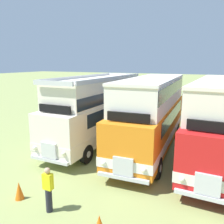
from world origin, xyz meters
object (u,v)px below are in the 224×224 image
at_px(bus_first_in_row, 98,108).
at_px(bus_third_in_row, 219,117).
at_px(bus_second_in_row, 152,111).
at_px(cone_mid_row, 99,224).
at_px(cone_near_end, 19,191).
at_px(marshal_person, 48,189).

height_order(bus_first_in_row, bus_third_in_row, bus_first_in_row).
xyz_separation_m(bus_second_in_row, cone_mid_row, (0.61, -7.92, -2.16)).
bearing_deg(cone_near_end, bus_first_in_row, 94.03).
distance_m(bus_first_in_row, bus_third_in_row, 7.50).
distance_m(bus_second_in_row, marshal_person, 8.05).
height_order(bus_first_in_row, bus_second_in_row, bus_first_in_row).
bearing_deg(marshal_person, cone_near_end, 175.47).
xyz_separation_m(bus_second_in_row, bus_third_in_row, (3.76, 0.07, 0.00)).
xyz_separation_m(bus_second_in_row, marshal_person, (-1.59, -7.73, -1.58)).
bearing_deg(cone_mid_row, bus_second_in_row, 94.42).
bearing_deg(bus_third_in_row, marshal_person, -124.42).
relative_size(cone_near_end, marshal_person, 0.42).
bearing_deg(cone_near_end, bus_third_in_row, 47.75).
height_order(bus_second_in_row, cone_near_end, bus_second_in_row).
xyz_separation_m(bus_third_in_row, cone_mid_row, (-3.15, -8.00, -2.16)).
relative_size(bus_second_in_row, marshal_person, 6.02).
xyz_separation_m(cone_mid_row, marshal_person, (-2.20, 0.20, 0.57)).
relative_size(bus_first_in_row, cone_mid_row, 15.94).
bearing_deg(cone_mid_row, marshal_person, 174.89).
distance_m(cone_mid_row, marshal_person, 2.28).
distance_m(bus_first_in_row, cone_mid_row, 9.24).
bearing_deg(bus_first_in_row, marshal_person, -74.35).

